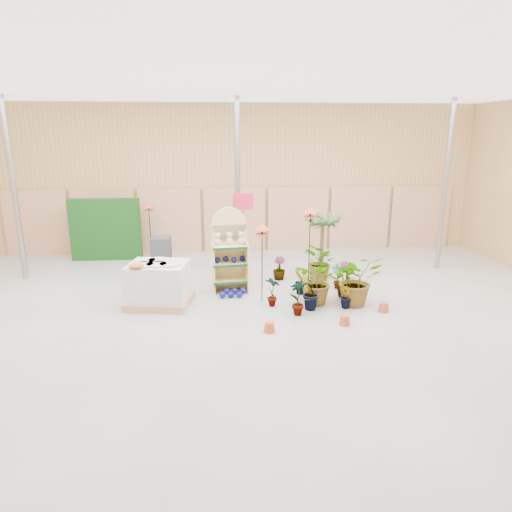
{
  "coord_description": "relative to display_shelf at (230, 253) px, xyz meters",
  "views": [
    {
      "loc": [
        -0.51,
        -8.17,
        3.63
      ],
      "look_at": [
        0.3,
        1.5,
        1.0
      ],
      "focal_mm": 32.0,
      "sensor_mm": 36.0,
      "label": 1
    }
  ],
  "objects": [
    {
      "name": "potted_plant_4",
      "position": [
        2.56,
        -0.17,
        -0.59
      ],
      "size": [
        0.34,
        0.24,
        0.63
      ],
      "primitive_type": "imported",
      "rotation": [
        0.0,
        0.0,
        0.06
      ],
      "color": "#2E4C20",
      "rests_on": "ground"
    },
    {
      "name": "bird_table_front",
      "position": [
        0.68,
        -0.91,
        0.75
      ],
      "size": [
        0.34,
        0.34,
        1.78
      ],
      "color": "black",
      "rests_on": "ground"
    },
    {
      "name": "potted_plant_11",
      "position": [
        1.27,
        0.66,
        -0.6
      ],
      "size": [
        0.45,
        0.45,
        0.6
      ],
      "primitive_type": "imported",
      "rotation": [
        0.0,
        0.0,
        5.79
      ],
      "color": "#2E4C20",
      "rests_on": "ground"
    },
    {
      "name": "gazing_balls_shelf",
      "position": [
        0.0,
        -0.11,
        -0.12
      ],
      "size": [
        0.72,
        0.25,
        0.14
      ],
      "color": "#0D0E5E",
      "rests_on": "display_shelf"
    },
    {
      "name": "room",
      "position": [
        0.26,
        -1.29,
        1.31
      ],
      "size": [
        15.2,
        12.1,
        4.7
      ],
      "color": "gray",
      "rests_on": "ground"
    },
    {
      "name": "charcoal_planters",
      "position": [
        -1.76,
        1.38,
        -0.4
      ],
      "size": [
        0.5,
        0.5,
        1.0
      ],
      "color": "#27272C",
      "rests_on": "ground"
    },
    {
      "name": "potted_plant_3",
      "position": [
        2.61,
        -0.76,
        -0.49
      ],
      "size": [
        0.64,
        0.64,
        0.83
      ],
      "primitive_type": "imported",
      "rotation": [
        0.0,
        0.0,
        0.55
      ],
      "color": "#2E4C20",
      "rests_on": "ground"
    },
    {
      "name": "bird_table_back",
      "position": [
        -2.21,
        2.66,
        0.71
      ],
      "size": [
        0.34,
        0.34,
        1.74
      ],
      "color": "black",
      "rests_on": "ground"
    },
    {
      "name": "display_shelf",
      "position": [
        0.0,
        0.0,
        0.0
      ],
      "size": [
        0.88,
        0.61,
        1.97
      ],
      "rotation": [
        0.0,
        0.0,
        0.11
      ],
      "color": "#D2B975",
      "rests_on": "ground"
    },
    {
      "name": "potted_plant_8",
      "position": [
        1.35,
        -1.71,
        -0.5
      ],
      "size": [
        0.46,
        0.36,
        0.79
      ],
      "primitive_type": "imported",
      "rotation": [
        0.0,
        0.0,
        3.33
      ],
      "color": "#2E4C20",
      "rests_on": "ground"
    },
    {
      "name": "potted_plant_0",
      "position": [
        0.88,
        -1.17,
        -0.56
      ],
      "size": [
        0.42,
        0.41,
        0.67
      ],
      "primitive_type": "imported",
      "rotation": [
        0.0,
        0.0,
        2.42
      ],
      "color": "#2E4C20",
      "rests_on": "ground"
    },
    {
      "name": "bird_table_right",
      "position": [
        1.87,
        -0.1,
        0.95
      ],
      "size": [
        0.34,
        0.34,
        1.99
      ],
      "color": "black",
      "rests_on": "ground"
    },
    {
      "name": "palm",
      "position": [
        2.39,
        0.83,
        0.57
      ],
      "size": [
        0.7,
        0.7,
        1.73
      ],
      "color": "brown",
      "rests_on": "ground"
    },
    {
      "name": "potted_plant_10",
      "position": [
        2.7,
        -1.23,
        -0.33
      ],
      "size": [
        1.12,
        1.0,
        1.14
      ],
      "primitive_type": "imported",
      "rotation": [
        0.0,
        0.0,
        0.11
      ],
      "color": "#2E4C20",
      "rests_on": "ground"
    },
    {
      "name": "potted_plant_1",
      "position": [
        1.61,
        -1.47,
        -0.53
      ],
      "size": [
        0.51,
        0.46,
        0.75
      ],
      "primitive_type": "imported",
      "rotation": [
        0.0,
        0.0,
        3.53
      ],
      "color": "#2E4C20",
      "rests_on": "ground"
    },
    {
      "name": "trellis_stock",
      "position": [
        -3.54,
        3.0,
        0.0
      ],
      "size": [
        2.0,
        0.3,
        1.8
      ],
      "primitive_type": "cube",
      "color": "#0F3A10",
      "rests_on": "ground"
    },
    {
      "name": "gazing_balls_floor",
      "position": [
        0.05,
        -0.48,
        -0.82
      ],
      "size": [
        0.63,
        0.39,
        0.15
      ],
      "color": "#0D0E5E",
      "rests_on": "ground"
    },
    {
      "name": "potted_plant_6",
      "position": [
        2.31,
        0.51,
        -0.42
      ],
      "size": [
        1.01,
        1.08,
        0.96
      ],
      "primitive_type": "imported",
      "rotation": [
        0.0,
        0.0,
        5.09
      ],
      "color": "#2E4C20",
      "rests_on": "ground"
    },
    {
      "name": "potted_plant_9",
      "position": [
        2.42,
        -1.46,
        -0.63
      ],
      "size": [
        0.26,
        0.31,
        0.54
      ],
      "primitive_type": "imported",
      "rotation": [
        0.0,
        0.0,
        4.77
      ],
      "color": "#2E4C20",
      "rests_on": "ground"
    },
    {
      "name": "pallet_stack",
      "position": [
        -1.57,
        -0.88,
        -0.43
      ],
      "size": [
        1.48,
        1.3,
        0.98
      ],
      "rotation": [
        0.0,
        0.0,
        -0.16
      ],
      "color": "#B07B59",
      "rests_on": "ground"
    },
    {
      "name": "offer_sign",
      "position": [
        0.36,
        0.78,
        0.67
      ],
      "size": [
        0.5,
        0.08,
        2.2
      ],
      "color": "gray",
      "rests_on": "ground"
    },
    {
      "name": "potted_plant_2",
      "position": [
        1.88,
        -1.12,
        -0.38
      ],
      "size": [
        1.24,
        1.23,
        1.04
      ],
      "primitive_type": "imported",
      "rotation": [
        0.0,
        0.0,
        5.56
      ],
      "color": "#2E4C20",
      "rests_on": "ground"
    },
    {
      "name": "potted_plant_5",
      "position": [
        1.6,
        -0.5,
        -0.58
      ],
      "size": [
        0.42,
        0.44,
        0.63
      ],
      "primitive_type": "imported",
      "rotation": [
        0.0,
        0.0,
        4.19
      ],
      "color": "#2E4C20",
      "rests_on": "ground"
    },
    {
      "name": "teddy_bears",
      "position": [
        0.02,
        -0.09,
        0.35
      ],
      "size": [
        0.72,
        0.18,
        0.3
      ],
      "color": "#C0B094",
      "rests_on": "display_shelf"
    }
  ]
}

